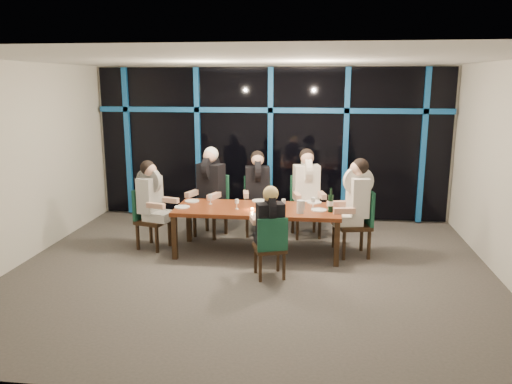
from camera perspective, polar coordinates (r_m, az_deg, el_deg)
room at (r=6.89m, az=-0.62°, el=6.84°), size 7.04×7.00×3.02m
window_wall at (r=9.84m, az=1.75°, el=5.80°), size 6.86×0.43×2.94m
dining_table at (r=7.92m, az=0.18°, el=-2.29°), size 2.60×1.00×0.75m
chair_far_left at (r=8.94m, az=-4.95°, el=-1.09°), size 0.64×0.64×1.08m
chair_far_mid at (r=9.00m, az=0.16°, el=-1.15°), size 0.55×0.55×1.03m
chair_far_right at (r=8.93m, az=5.65°, el=-1.19°), size 0.60×0.60×1.07m
chair_end_left at (r=8.40m, az=-12.20°, el=-2.57°), size 0.57×0.57×1.00m
chair_end_right at (r=8.00m, az=11.78°, el=-3.06°), size 0.58×0.58×1.06m
chair_near_mid at (r=6.94m, az=1.71°, el=-6.00°), size 0.53×0.53×0.90m
diner_far_left at (r=8.77m, az=-5.32°, el=1.49°), size 0.66×0.74×1.06m
diner_far_mid at (r=8.83m, az=0.19°, el=1.28°), size 0.56×0.68×1.00m
diner_far_right at (r=8.75m, az=5.84°, el=1.35°), size 0.61×0.72×1.04m
diner_end_left at (r=8.26m, az=-11.84°, el=0.02°), size 0.68×0.58×0.97m
diner_end_right at (r=7.87m, az=11.29°, el=-0.14°), size 0.71×0.59×1.03m
diner_near_mid at (r=6.91m, az=1.58°, el=-2.97°), size 0.54×0.61×0.88m
plate_far_left at (r=8.37m, az=-7.33°, el=-1.03°), size 0.24×0.24×0.01m
plate_far_mid at (r=8.33m, az=0.37°, el=-1.00°), size 0.24×0.24×0.01m
plate_far_right at (r=8.27m, az=6.66°, el=-1.18°), size 0.24×0.24×0.01m
plate_end_left at (r=8.00m, az=-8.45°, el=-1.70°), size 0.24×0.24×0.01m
plate_end_right at (r=7.80m, az=7.21°, el=-2.05°), size 0.24×0.24×0.01m
plate_near_mid at (r=7.46m, az=0.59°, el=-2.61°), size 0.24×0.24×0.01m
wine_bottle at (r=7.70m, az=8.53°, el=-1.24°), size 0.08×0.08×0.37m
water_pitcher at (r=7.58m, az=5.08°, el=-1.70°), size 0.12×0.11×0.20m
tea_light at (r=7.78m, az=-0.44°, el=-1.93°), size 0.04×0.04×0.03m
wine_glass_a at (r=7.80m, az=-2.21°, el=-1.14°), size 0.06×0.06×0.16m
wine_glass_b at (r=8.02m, az=1.28°, el=-0.70°), size 0.06×0.06×0.17m
wine_glass_c at (r=7.80m, az=3.17°, el=-1.13°), size 0.06×0.06×0.16m
wine_glass_d at (r=8.14m, az=-5.24°, el=-0.56°), size 0.06×0.06×0.16m
wine_glass_e at (r=7.87m, az=6.54°, el=-0.98°), size 0.07×0.07×0.18m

